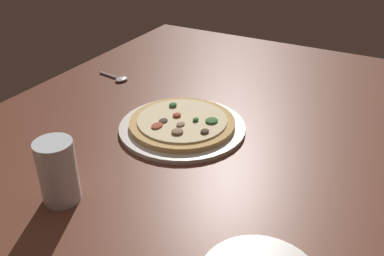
# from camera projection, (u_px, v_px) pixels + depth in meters

# --- Properties ---
(dining_table) EXTENTS (1.50, 1.10, 0.04)m
(dining_table) POSITION_uv_depth(u_px,v_px,m) (202.00, 160.00, 0.88)
(dining_table) COLOR brown
(dining_table) RESTS_ON ground
(pizza_main) EXTENTS (0.28, 0.28, 0.03)m
(pizza_main) POSITION_uv_depth(u_px,v_px,m) (182.00, 125.00, 0.94)
(pizza_main) COLOR silver
(pizza_main) RESTS_ON dining_table
(water_glass) EXTENTS (0.06, 0.06, 0.12)m
(water_glass) POSITION_uv_depth(u_px,v_px,m) (58.00, 175.00, 0.72)
(water_glass) COLOR silver
(water_glass) RESTS_ON dining_table
(spoon) EXTENTS (0.04, 0.10, 0.01)m
(spoon) POSITION_uv_depth(u_px,v_px,m) (119.00, 78.00, 1.19)
(spoon) COLOR silver
(spoon) RESTS_ON dining_table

